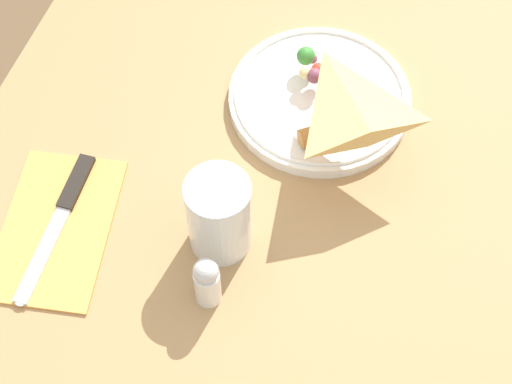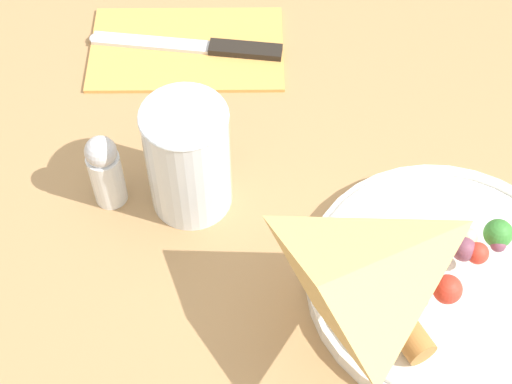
% 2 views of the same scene
% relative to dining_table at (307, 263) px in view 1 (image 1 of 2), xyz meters
% --- Properties ---
extents(dining_table, '(1.09, 0.89, 0.78)m').
position_rel_dining_table_xyz_m(dining_table, '(0.00, 0.00, 0.00)').
color(dining_table, '#A87F51').
rests_on(dining_table, ground_plane).
extents(plate_pizza, '(0.23, 0.23, 0.06)m').
position_rel_dining_table_xyz_m(plate_pizza, '(-0.17, -0.04, 0.12)').
color(plate_pizza, white).
rests_on(plate_pizza, dining_table).
extents(milk_glass, '(0.07, 0.07, 0.11)m').
position_rel_dining_table_xyz_m(milk_glass, '(0.05, -0.09, 0.16)').
color(milk_glass, white).
rests_on(milk_glass, dining_table).
extents(napkin_folded, '(0.22, 0.15, 0.00)m').
position_rel_dining_table_xyz_m(napkin_folded, '(0.10, -0.28, 0.11)').
color(napkin_folded, '#E59E4C').
rests_on(napkin_folded, dining_table).
extents(butter_knife, '(0.20, 0.02, 0.01)m').
position_rel_dining_table_xyz_m(butter_knife, '(0.09, -0.28, 0.12)').
color(butter_knife, black).
rests_on(butter_knife, napkin_folded).
extents(salt_shaker, '(0.03, 0.03, 0.08)m').
position_rel_dining_table_xyz_m(salt_shaker, '(0.13, -0.08, 0.15)').
color(salt_shaker, white).
rests_on(salt_shaker, dining_table).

